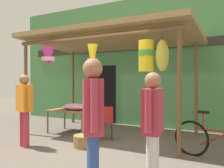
% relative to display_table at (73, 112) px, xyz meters
% --- Properties ---
extents(ground_plane, '(30.00, 30.00, 0.00)m').
position_rel_display_table_xyz_m(ground_plane, '(1.27, -0.65, -0.59)').
color(ground_plane, '#60564C').
extents(shop_facade, '(9.91, 0.29, 4.18)m').
position_rel_display_table_xyz_m(shop_facade, '(1.26, 2.00, 1.49)').
color(shop_facade, '#47844C').
rests_on(shop_facade, ground_plane).
extents(market_stall_canopy, '(4.64, 2.59, 2.76)m').
position_rel_display_table_xyz_m(market_stall_canopy, '(1.08, 0.20, 1.88)').
color(market_stall_canopy, brown).
rests_on(market_stall_canopy, ground_plane).
extents(display_table, '(1.28, 0.83, 0.66)m').
position_rel_display_table_xyz_m(display_table, '(0.00, 0.00, 0.00)').
color(display_table, brown).
rests_on(display_table, ground_plane).
extents(flower_heap_on_table, '(0.79, 0.55, 0.17)m').
position_rel_display_table_xyz_m(flower_heap_on_table, '(0.09, 0.03, 0.15)').
color(flower_heap_on_table, pink).
rests_on(flower_heap_on_table, display_table).
extents(folding_chair, '(0.55, 0.55, 0.84)m').
position_rel_display_table_xyz_m(folding_chair, '(1.19, -0.25, -0.09)').
color(folding_chair, '#AD1E1E').
rests_on(folding_chair, ground_plane).
extents(wicker_basket_by_table, '(0.48, 0.48, 0.26)m').
position_rel_display_table_xyz_m(wicker_basket_by_table, '(1.10, -1.00, -0.46)').
color(wicker_basket_by_table, olive).
rests_on(wicker_basket_by_table, ground_plane).
extents(parked_bicycle, '(1.71, 0.57, 0.92)m').
position_rel_display_table_xyz_m(parked_bicycle, '(3.79, -0.59, -0.25)').
color(parked_bicycle, black).
rests_on(parked_bicycle, ground_plane).
extents(vendor_in_orange, '(0.57, 0.33, 1.61)m').
position_rel_display_table_xyz_m(vendor_in_orange, '(-0.10, -1.61, 0.35)').
color(vendor_in_orange, '#B23347').
rests_on(vendor_in_orange, ground_plane).
extents(customer_foreground, '(0.42, 0.49, 1.73)m').
position_rel_display_table_xyz_m(customer_foreground, '(2.59, -2.98, 0.43)').
color(customer_foreground, '#2D5193').
rests_on(customer_foreground, ground_plane).
extents(shopper_by_bananas, '(0.26, 0.59, 1.58)m').
position_rel_display_table_xyz_m(shopper_by_bananas, '(3.11, -2.34, 0.33)').
color(shopper_by_bananas, silver).
rests_on(shopper_by_bananas, ground_plane).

